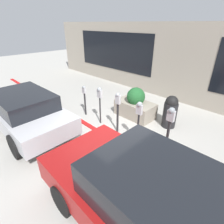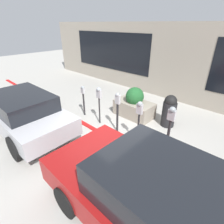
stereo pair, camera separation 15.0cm
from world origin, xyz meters
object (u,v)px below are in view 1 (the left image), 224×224
Objects in this scene: planter_box at (135,105)px; parked_car_middle at (24,110)px; parking_meter_fourth at (100,96)px; parked_car_front at (153,202)px; trash_bin at (170,111)px; parking_meter_farthest at (85,96)px; parking_meter_second at (139,114)px; parking_meter_middle at (118,107)px; parking_meter_nearest at (169,125)px.

planter_box is 4.09m from parked_car_middle.
parking_meter_fourth is 0.32× the size of parked_car_front.
planter_box is 1.40m from trash_bin.
parking_meter_farthest is at bearing -105.90° from parked_car_middle.
parking_meter_fourth is 2.64m from parked_car_middle.
parking_meter_second is at bearing 83.67° from trash_bin.
parking_meter_farthest is at bearing 29.01° from trash_bin.
parking_meter_fourth is 2.58m from trash_bin.
trash_bin is (-1.08, -1.59, -0.35)m from parking_meter_middle.
planter_box is 4.47m from parked_car_front.
parking_meter_fourth is at bearing 67.35° from planter_box.
parking_meter_nearest is 2.62m from planter_box.
parked_car_middle is at bearing 47.39° from trash_bin.
parked_car_front reaches higher than parking_meter_middle.
parking_meter_second is at bearing 179.37° from parking_meter_farthest.
parking_meter_second is 1.19× the size of trash_bin.
parking_meter_middle is at bearing -177.74° from parking_meter_fourth.
trash_bin is at bearing -64.13° from parking_meter_nearest.
trash_bin is (-1.37, -0.25, 0.13)m from planter_box.
parked_car_middle is (3.28, 2.13, -0.30)m from parking_meter_second.
parking_meter_nearest reaches higher than parked_car_middle.
parking_meter_farthest is at bearing 41.53° from planter_box.
planter_box is 1.29× the size of trash_bin.
parking_meter_nearest is 0.97m from parking_meter_second.
parking_meter_middle is at bearing -2.76° from parking_meter_second.
parking_meter_second is at bearing 0.94° from parking_meter_nearest.
parking_meter_farthest is 1.05× the size of trash_bin.
parked_car_front is (-1.80, 1.93, -0.28)m from parking_meter_second.
parking_meter_farthest is 3.31m from trash_bin.
parking_meter_fourth reaches higher than planter_box.
parking_meter_farthest is 0.81× the size of planter_box.
parking_meter_nearest is 4.76m from parked_car_middle.
parking_meter_middle is 3.22m from parked_car_middle.
parking_meter_middle is at bearing -179.58° from parking_meter_farthest.
parking_meter_middle is 0.34× the size of parked_car_middle.
parked_car_front is (-4.51, 1.96, -0.07)m from parking_meter_farthest.
parking_meter_middle reaches higher than trash_bin.
planter_box is at bearing -47.80° from parked_car_front.
parking_meter_farthest reaches higher than planter_box.
parking_meter_farthest is (0.95, -0.02, -0.25)m from parking_meter_fourth.
parking_meter_second is 1.70m from trash_bin.
parked_car_front is at bearing 114.39° from trash_bin.
parking_meter_nearest reaches higher than parked_car_front.
parking_meter_fourth is 0.93× the size of planter_box.
parking_meter_fourth reaches higher than trash_bin.
parking_meter_second reaches higher than trash_bin.
parking_meter_fourth is at bearing -126.59° from parked_car_middle.
parked_car_front reaches higher than trash_bin.
parked_car_middle is (1.52, 2.13, -0.33)m from parking_meter_fourth.
parked_car_front reaches higher than parking_meter_farthest.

